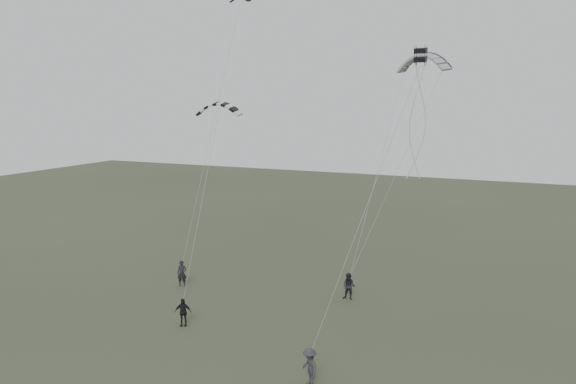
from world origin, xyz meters
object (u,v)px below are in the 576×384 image
at_px(kite_box, 421,55).
at_px(flyer_center, 183,312).
at_px(flyer_right, 349,286).
at_px(kite_pale_large, 424,55).
at_px(kite_striped, 219,104).
at_px(flyer_far, 310,367).
at_px(flyer_left, 182,273).

bearing_deg(kite_box, flyer_center, -161.42).
bearing_deg(flyer_right, kite_box, -37.93).
distance_m(kite_pale_large, kite_box, 11.75).
bearing_deg(kite_pale_large, flyer_right, -82.50).
xyz_separation_m(flyer_right, kite_striped, (-7.80, -3.13, 11.91)).
bearing_deg(flyer_center, flyer_right, 22.52).
distance_m(flyer_center, kite_box, 19.52).
xyz_separation_m(flyer_far, kite_striped, (-9.59, 8.43, 11.91)).
bearing_deg(flyer_far, kite_striped, -178.86).
bearing_deg(flyer_center, kite_striped, 68.59).
bearing_deg(flyer_far, flyer_left, -172.51).
bearing_deg(flyer_far, kite_pale_large, 129.14).
relative_size(kite_pale_large, kite_box, 6.21).
distance_m(flyer_far, kite_striped, 17.46).
bearing_deg(flyer_center, kite_pale_large, 31.65).
xyz_separation_m(flyer_left, flyer_far, (13.44, -9.40, -0.03)).
relative_size(flyer_right, kite_striped, 0.61).
xyz_separation_m(kite_striped, kite_box, (12.70, -0.90, 2.52)).
bearing_deg(flyer_far, flyer_right, 141.27).
height_order(flyer_far, kite_pale_large, kite_pale_large).
distance_m(flyer_far, kite_box, 16.57).
xyz_separation_m(flyer_far, kite_box, (3.10, 7.52, 14.43)).
xyz_separation_m(flyer_right, kite_pale_large, (2.89, 7.51, 15.33)).
xyz_separation_m(kite_pale_large, kite_box, (2.01, -11.55, -0.89)).
distance_m(flyer_left, flyer_right, 11.85).
bearing_deg(kite_striped, kite_box, -11.86).
xyz_separation_m(flyer_left, flyer_center, (4.13, -5.94, -0.10)).
height_order(flyer_center, flyer_far, flyer_far).
bearing_deg(kite_pale_large, kite_striped, -106.55).
relative_size(flyer_right, flyer_center, 1.08).
distance_m(kite_striped, kite_box, 12.98).
xyz_separation_m(flyer_left, kite_pale_large, (14.54, 9.67, 15.30)).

